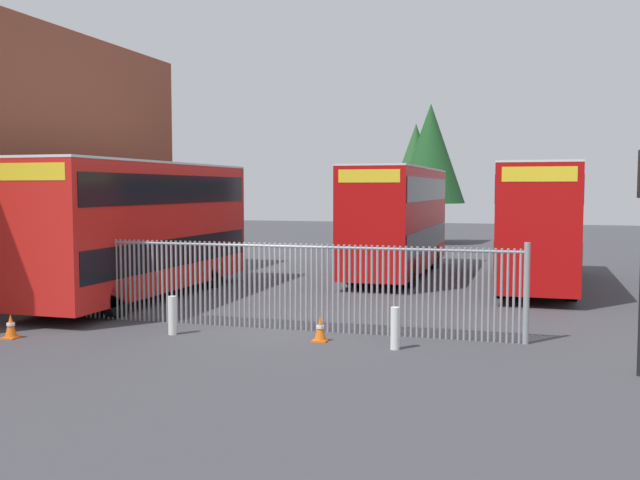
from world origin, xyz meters
name	(u,v)px	position (x,y,z in m)	size (l,w,h in m)	color
ground_plane	(352,287)	(0.00, 8.00, 0.00)	(100.00, 100.00, 0.00)	#3D3D42
palisade_fence	(235,281)	(-1.10, 0.00, 1.18)	(14.67, 0.14, 2.35)	gray
double_decker_bus_near_gate	(143,224)	(-5.86, 3.54, 2.42)	(2.54, 10.81, 4.42)	red
double_decker_bus_behind_fence_left	(538,220)	(6.40, 10.40, 2.42)	(2.54, 10.81, 4.42)	#B70C0C
double_decker_bus_behind_fence_right	(398,217)	(0.92, 12.03, 2.42)	(2.54, 10.81, 4.42)	#B70C0C
bollard_near_left	(172,315)	(-2.15, -1.40, 0.47)	(0.20, 0.20, 0.95)	silver
bollard_center_front	(395,328)	(3.39, -1.43, 0.47)	(0.20, 0.20, 0.95)	silver
traffic_cone_by_gate	(320,329)	(1.55, -1.10, 0.29)	(0.34, 0.34, 0.59)	orange
traffic_cone_mid_forecourt	(11,326)	(-5.63, -2.93, 0.29)	(0.34, 0.34, 0.59)	orange
tree_tall_back	(416,165)	(-1.27, 29.85, 5.15)	(3.71, 3.71, 7.81)	#4C3823
tree_short_side	(430,154)	(-0.26, 29.44, 5.82)	(4.46, 4.46, 9.02)	#4C3823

